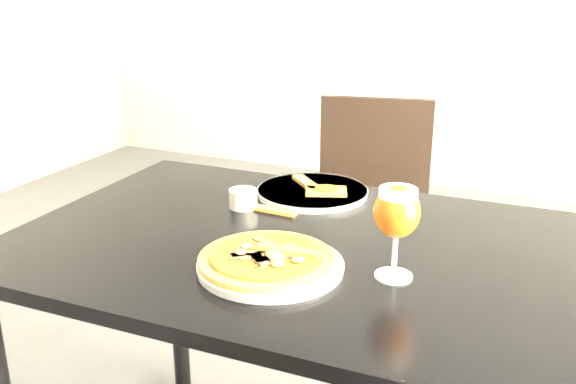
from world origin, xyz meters
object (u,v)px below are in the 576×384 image
at_px(dining_table, 300,279).
at_px(pizza, 267,258).
at_px(chair_far, 370,218).
at_px(beer_glass, 397,213).

height_order(dining_table, pizza, pizza).
bearing_deg(dining_table, chair_far, 95.64).
distance_m(dining_table, chair_far, 0.87).
bearing_deg(beer_glass, chair_far, 109.10).
bearing_deg(beer_glass, dining_table, 158.84).
xyz_separation_m(dining_table, beer_glass, (0.22, -0.09, 0.22)).
relative_size(dining_table, beer_glass, 6.92).
height_order(pizza, beer_glass, beer_glass).
bearing_deg(pizza, chair_far, 95.57).
bearing_deg(pizza, beer_glass, 16.13).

